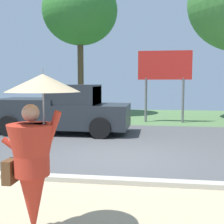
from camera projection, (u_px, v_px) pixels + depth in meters
ground_plane at (127, 139)px, 10.77m from camera, size 40.00×22.00×0.20m
monk_pedestrian at (34, 155)px, 3.75m from camera, size 1.03×0.91×2.13m
pickup_truck at (63, 111)px, 11.66m from camera, size 5.20×2.28×1.88m
roadside_billboard at (165, 70)px, 14.58m from camera, size 2.60×0.12×3.50m
tree_left_far at (80, 11)px, 17.76m from camera, size 4.46×4.46×8.24m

